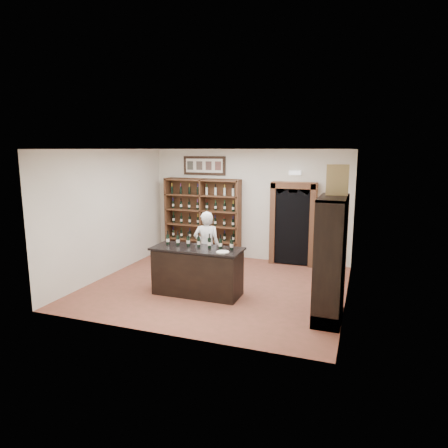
{
  "coord_description": "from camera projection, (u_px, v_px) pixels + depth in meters",
  "views": [
    {
      "loc": [
        3.02,
        -7.92,
        2.99
      ],
      "look_at": [
        0.06,
        0.3,
        1.36
      ],
      "focal_mm": 32.0,
      "sensor_mm": 36.0,
      "label": 1
    }
  ],
  "objects": [
    {
      "name": "floor",
      "position": [
        217.0,
        286.0,
        8.88
      ],
      "size": [
        5.5,
        5.5,
        0.0
      ],
      "primitive_type": "plane",
      "color": "brown",
      "rests_on": "ground"
    },
    {
      "name": "ceiling",
      "position": [
        216.0,
        149.0,
        8.33
      ],
      "size": [
        5.5,
        5.5,
        0.0
      ],
      "primitive_type": "plane",
      "rotation": [
        3.14,
        0.0,
        0.0
      ],
      "color": "white",
      "rests_on": "wall_back"
    },
    {
      "name": "wall_back",
      "position": [
        249.0,
        205.0,
        10.92
      ],
      "size": [
        5.5,
        0.04,
        3.0
      ],
      "primitive_type": "cube",
      "color": "silver",
      "rests_on": "ground"
    },
    {
      "name": "wall_left",
      "position": [
        109.0,
        213.0,
        9.52
      ],
      "size": [
        0.04,
        5.0,
        3.0
      ],
      "primitive_type": "cube",
      "color": "silver",
      "rests_on": "ground"
    },
    {
      "name": "wall_right",
      "position": [
        350.0,
        228.0,
        7.69
      ],
      "size": [
        0.04,
        5.0,
        3.0
      ],
      "primitive_type": "cube",
      "color": "silver",
      "rests_on": "ground"
    },
    {
      "name": "wine_shelf",
      "position": [
        203.0,
        218.0,
        11.27
      ],
      "size": [
        2.2,
        0.38,
        2.2
      ],
      "color": "#51291B",
      "rests_on": "ground"
    },
    {
      "name": "framed_picture",
      "position": [
        204.0,
        166.0,
        11.13
      ],
      "size": [
        1.25,
        0.04,
        0.52
      ],
      "primitive_type": "cube",
      "color": "black",
      "rests_on": "wall_back"
    },
    {
      "name": "arched_doorway",
      "position": [
        293.0,
        222.0,
        10.41
      ],
      "size": [
        1.17,
        0.35,
        2.17
      ],
      "color": "black",
      "rests_on": "ground"
    },
    {
      "name": "emergency_light",
      "position": [
        295.0,
        173.0,
        10.26
      ],
      "size": [
        0.3,
        0.1,
        0.1
      ],
      "primitive_type": "cube",
      "color": "white",
      "rests_on": "wall_back"
    },
    {
      "name": "tasting_counter",
      "position": [
        198.0,
        271.0,
        8.3
      ],
      "size": [
        1.88,
        0.78,
        1.0
      ],
      "color": "black",
      "rests_on": "ground"
    },
    {
      "name": "counter_bottle_0",
      "position": [
        168.0,
        239.0,
        8.5
      ],
      "size": [
        0.07,
        0.07,
        0.3
      ],
      "color": "black",
      "rests_on": "tasting_counter"
    },
    {
      "name": "counter_bottle_1",
      "position": [
        178.0,
        240.0,
        8.42
      ],
      "size": [
        0.07,
        0.07,
        0.3
      ],
      "color": "black",
      "rests_on": "tasting_counter"
    },
    {
      "name": "counter_bottle_2",
      "position": [
        188.0,
        241.0,
        8.34
      ],
      "size": [
        0.07,
        0.07,
        0.3
      ],
      "color": "black",
      "rests_on": "tasting_counter"
    },
    {
      "name": "counter_bottle_3",
      "position": [
        199.0,
        242.0,
        8.26
      ],
      "size": [
        0.07,
        0.07,
        0.3
      ],
      "color": "black",
      "rests_on": "tasting_counter"
    },
    {
      "name": "counter_bottle_4",
      "position": [
        209.0,
        243.0,
        8.18
      ],
      "size": [
        0.07,
        0.07,
        0.3
      ],
      "color": "black",
      "rests_on": "tasting_counter"
    },
    {
      "name": "counter_bottle_5",
      "position": [
        220.0,
        244.0,
        8.1
      ],
      "size": [
        0.07,
        0.07,
        0.3
      ],
      "color": "black",
      "rests_on": "tasting_counter"
    },
    {
      "name": "counter_bottle_6",
      "position": [
        232.0,
        245.0,
        8.02
      ],
      "size": [
        0.07,
        0.07,
        0.3
      ],
      "color": "black",
      "rests_on": "tasting_counter"
    },
    {
      "name": "side_cabinet",
      "position": [
        332.0,
        278.0,
        7.07
      ],
      "size": [
        0.48,
        1.2,
        2.2
      ],
      "color": "black",
      "rests_on": "ground"
    },
    {
      "name": "shopkeeper",
      "position": [
        207.0,
        247.0,
        9.04
      ],
      "size": [
        0.68,
        0.53,
        1.64
      ],
      "primitive_type": "imported",
      "rotation": [
        0.0,
        0.0,
        3.4
      ],
      "color": "silver",
      "rests_on": "ground"
    },
    {
      "name": "plate",
      "position": [
        223.0,
        252.0,
        7.83
      ],
      "size": [
        0.26,
        0.26,
        0.02
      ],
      "primitive_type": "cylinder",
      "color": "silver",
      "rests_on": "tasting_counter"
    },
    {
      "name": "wine_crate",
      "position": [
        337.0,
        180.0,
        6.98
      ],
      "size": [
        0.39,
        0.18,
        0.54
      ],
      "primitive_type": "cube",
      "rotation": [
        0.0,
        0.0,
        0.07
      ],
      "color": "tan",
      "rests_on": "side_cabinet"
    }
  ]
}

